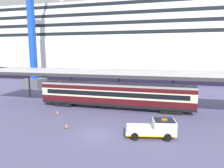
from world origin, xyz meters
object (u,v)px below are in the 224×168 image
cruise_ship (196,44)px  traffic_cone_mid (58,113)px  service_truck (155,128)px  dockside_crane (32,20)px  traffic_cone_near (152,118)px  traffic_cone_far (66,126)px  train_carriage (115,94)px

cruise_ship → traffic_cone_mid: (-25.34, -46.94, -11.23)m
service_truck → dockside_crane: size_ratio=0.10×
traffic_cone_near → traffic_cone_far: (-9.77, -5.09, -0.10)m
traffic_cone_near → traffic_cone_far: 11.02m
cruise_ship → traffic_cone_far: 56.88m
cruise_ship → traffic_cone_far: bearing=-112.9°
cruise_ship → service_truck: 53.51m
train_carriage → service_truck: 11.61m
dockside_crane → traffic_cone_near: bearing=-31.1°
cruise_ship → dockside_crane: bearing=-146.0°
train_carriage → service_truck: (6.63, -9.44, -1.32)m
traffic_cone_near → train_carriage: bearing=143.7°
traffic_cone_mid → cruise_ship: bearing=61.6°
service_truck → dockside_crane: 41.21m
traffic_cone_far → cruise_ship: bearing=67.1°
train_carriage → traffic_cone_far: 10.46m
cruise_ship → service_truck: (-11.45, -51.19, -10.57)m
traffic_cone_mid → service_truck: bearing=-17.0°
train_carriage → dockside_crane: (-23.74, 13.51, 14.45)m
traffic_cone_far → dockside_crane: 34.79m
service_truck → traffic_cone_far: 10.28m
cruise_ship → service_truck: cruise_ship is taller
service_truck → traffic_cone_near: size_ratio=6.98×
traffic_cone_near → traffic_cone_mid: 13.43m
traffic_cone_far → traffic_cone_near: bearing=27.5°
cruise_ship → traffic_cone_mid: size_ratio=258.67×
traffic_cone_mid → traffic_cone_far: 5.72m
service_truck → traffic_cone_near: (-0.48, 4.93, -0.60)m
traffic_cone_mid → dockside_crane: bearing=131.4°
train_carriage → traffic_cone_near: bearing=-36.3°
cruise_ship → dockside_crane: 50.74m
cruise_ship → train_carriage: bearing=-113.4°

